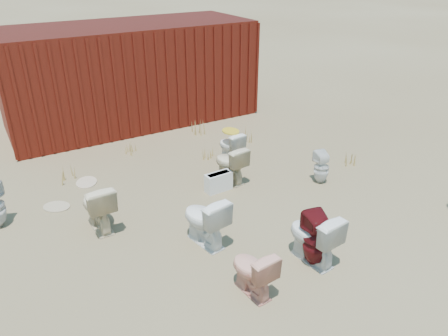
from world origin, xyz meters
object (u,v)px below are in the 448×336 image
toilet_front_c (313,237)px  toilet_back_yellowlid (231,146)px  shipping_container (130,74)px  toilet_front_maroon (316,239)px  toilet_back_e (321,167)px  toilet_back_beige_right (230,163)px  loose_tank (219,182)px  toilet_back_beige_left (98,206)px  toilet_front_pink (252,271)px  toilet_front_a (204,220)px

toilet_front_c → toilet_back_yellowlid: 3.48m
shipping_container → toilet_front_maroon: shipping_container is taller
toilet_front_maroon → toilet_back_e: bearing=-123.2°
toilet_back_yellowlid → toilet_back_beige_right: bearing=53.6°
toilet_back_e → loose_tank: toilet_back_e is taller
shipping_container → toilet_back_beige_left: shipping_container is taller
toilet_back_beige_left → toilet_back_beige_right: toilet_back_beige_left is taller
toilet_front_c → toilet_back_yellowlid: size_ratio=1.23×
toilet_back_beige_left → toilet_front_pink: bearing=116.2°
toilet_back_e → toilet_back_beige_left: bearing=3.9°
toilet_back_e → loose_tank: size_ratio=1.25×
toilet_front_a → toilet_front_c: size_ratio=1.01×
toilet_front_pink → toilet_back_yellowlid: bearing=-121.8°
toilet_front_pink → toilet_front_maroon: 1.08m
shipping_container → toilet_back_beige_right: bearing=-84.8°
toilet_front_maroon → loose_tank: (-0.11, 2.48, -0.23)m
toilet_back_beige_right → loose_tank: bearing=24.2°
shipping_container → toilet_front_pink: shipping_container is taller
toilet_front_pink → toilet_back_beige_right: bearing=-120.4°
shipping_container → toilet_front_pink: size_ratio=8.85×
toilet_front_maroon → toilet_back_beige_right: toilet_front_maroon is taller
toilet_front_a → toilet_back_beige_right: (1.35, 1.50, -0.04)m
toilet_front_a → toilet_front_maroon: size_ratio=1.01×
toilet_front_a → toilet_back_e: size_ratio=1.29×
toilet_front_maroon → toilet_front_c: bearing=-87.4°
toilet_back_yellowlid → loose_tank: toilet_back_yellowlid is taller
shipping_container → toilet_back_beige_left: bearing=-116.2°
toilet_back_beige_left → loose_tank: bearing=-178.8°
toilet_front_c → loose_tank: size_ratio=1.60×
toilet_front_c → toilet_back_beige_left: bearing=-50.7°
toilet_front_a → toilet_front_c: toilet_front_a is taller
toilet_front_a → toilet_front_maroon: bearing=122.5°
toilet_back_yellowlid → toilet_back_e: bearing=115.6°
toilet_front_maroon → toilet_back_beige_right: 2.72m
toilet_front_c → toilet_back_e: (1.70, 1.72, -0.09)m
toilet_front_maroon → toilet_back_e: (1.71, 1.78, -0.09)m
shipping_container → toilet_back_beige_right: 4.27m
shipping_container → toilet_front_c: (0.13, -6.81, -0.80)m
toilet_front_a → toilet_back_beige_right: toilet_front_a is taller
toilet_front_pink → toilet_back_yellowlid: (1.82, 3.51, -0.02)m
toilet_front_c → shipping_container: bearing=-94.6°
toilet_back_beige_left → toilet_back_yellowlid: (3.07, 1.07, -0.08)m
toilet_front_a → toilet_front_c: bearing=124.4°
shipping_container → toilet_back_beige_right: shipping_container is taller
toilet_front_pink → toilet_back_e: size_ratio=1.08×
shipping_container → loose_tank: 4.51m
toilet_back_beige_left → toilet_back_yellowlid: toilet_back_beige_left is taller
shipping_container → toilet_back_yellowlid: shipping_container is taller
toilet_back_beige_left → toilet_back_beige_right: (2.59, 0.30, -0.03)m
toilet_front_pink → toilet_front_c: toilet_front_c is taller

